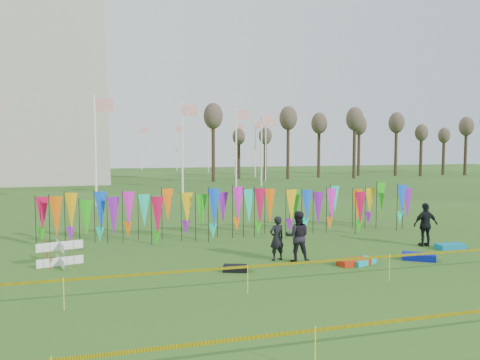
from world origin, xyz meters
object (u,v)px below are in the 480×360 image
object	(u,v)px
person_right	(426,225)
kite_bag_black	(236,268)
box_kite	(60,254)
person_left	(277,238)
kite_bag_teal	(450,246)
kite_bag_red	(354,262)
person_mid	(297,236)
kite_bag_turquoise	(362,261)
kite_bag_blue	(419,257)

from	to	relation	value
person_right	kite_bag_black	distance (m)	9.25
box_kite	person_left	size ratio (longest dim) A/B	0.54
person_right	kite_bag_teal	xyz separation A→B (m)	(0.66, -0.78, -0.84)
box_kite	person_left	bearing A→B (deg)	-9.47
kite_bag_red	kite_bag_black	world-z (taller)	kite_bag_red
box_kite	person_mid	size ratio (longest dim) A/B	0.48
person_mid	kite_bag_teal	bearing A→B (deg)	-158.59
person_left	kite_bag_turquoise	xyz separation A→B (m)	(2.84, -1.41, -0.75)
person_right	kite_bag_black	bearing A→B (deg)	15.32
person_right	kite_bag_blue	world-z (taller)	person_right
person_left	kite_bag_red	xyz separation A→B (m)	(2.49, -1.43, -0.74)
person_left	kite_bag_black	size ratio (longest dim) A/B	1.96
kite_bag_teal	kite_bag_blue	bearing A→B (deg)	-153.24
kite_bag_black	person_mid	bearing A→B (deg)	14.62
person_mid	person_right	bearing A→B (deg)	-151.54
kite_bag_black	kite_bag_turquoise	bearing A→B (deg)	-4.10
box_kite	kite_bag_turquoise	xyz separation A→B (m)	(10.74, -2.73, -0.35)
person_mid	kite_bag_blue	bearing A→B (deg)	-173.20
kite_bag_turquoise	kite_bag_red	xyz separation A→B (m)	(-0.35, -0.02, 0.01)
person_mid	person_right	size ratio (longest dim) A/B	1.01
kite_bag_blue	kite_bag_turquoise	bearing A→B (deg)	179.60
kite_bag_turquoise	kite_bag_black	xyz separation A→B (m)	(-4.77, 0.34, -0.00)
box_kite	kite_bag_red	distance (m)	10.75
person_mid	kite_bag_turquoise	bearing A→B (deg)	174.23
kite_bag_black	kite_bag_teal	size ratio (longest dim) A/B	0.73
person_mid	person_right	world-z (taller)	person_mid
person_left	kite_bag_blue	world-z (taller)	person_left
kite_bag_blue	kite_bag_teal	bearing A→B (deg)	26.76
kite_bag_red	kite_bag_blue	bearing A→B (deg)	-0.01
person_left	person_right	size ratio (longest dim) A/B	0.90
person_right	kite_bag_turquoise	bearing A→B (deg)	30.12
person_right	kite_bag_blue	distance (m)	2.88
person_mid	kite_bag_red	size ratio (longest dim) A/B	1.61
kite_bag_blue	person_mid	bearing A→B (deg)	167.25
box_kite	person_mid	world-z (taller)	person_mid
box_kite	person_left	distance (m)	8.02
box_kite	person_right	world-z (taller)	person_right
person_right	person_mid	bearing A→B (deg)	13.65
kite_bag_blue	kite_bag_black	size ratio (longest dim) A/B	1.38
person_left	kite_bag_black	world-z (taller)	person_left
box_kite	kite_bag_black	bearing A→B (deg)	-21.80
person_left	kite_bag_red	size ratio (longest dim) A/B	1.42
person_mid	kite_bag_blue	distance (m)	4.78
person_left	kite_bag_turquoise	bearing A→B (deg)	140.18
person_right	kite_bag_red	world-z (taller)	person_right
kite_bag_blue	kite_bag_black	bearing A→B (deg)	177.15
kite_bag_red	kite_bag_teal	bearing A→B (deg)	13.47
kite_bag_blue	kite_bag_red	bearing A→B (deg)	179.99
box_kite	person_left	world-z (taller)	person_left
kite_bag_red	kite_bag_black	distance (m)	4.43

